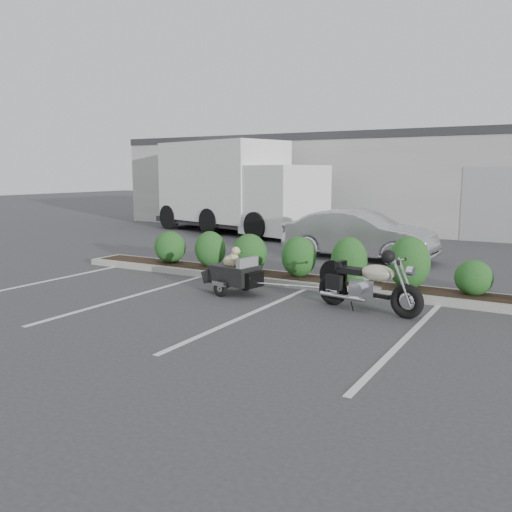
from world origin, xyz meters
The scene contains 8 objects.
ground centered at (0.00, 0.00, 0.00)m, with size 90.00×90.00×0.00m, color #38383A.
planter_kerb centered at (1.00, 2.20, 0.07)m, with size 12.00×1.00×0.15m, color #9E9E93.
building centered at (0.00, 17.00, 2.00)m, with size 26.00×10.00×4.00m, color #9EA099.
motorcycle centered at (2.89, 0.67, 0.47)m, with size 2.04×0.84×1.18m.
pet_trailer centered at (0.11, 0.70, 0.41)m, with size 1.65×0.94×0.97m.
sedan centered at (0.82, 6.11, 0.69)m, with size 1.46×4.20×1.38m, color #B4B2BA.
dumpster centered at (-2.95, 10.63, 0.58)m, with size 2.07×1.78×1.15m.
delivery_truck centered at (-5.79, 10.21, 1.74)m, with size 8.30×4.56×3.62m.
Camera 1 is at (5.85, -8.32, 2.43)m, focal length 38.00 mm.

